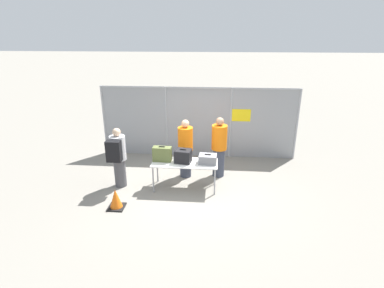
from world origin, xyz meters
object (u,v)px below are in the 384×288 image
at_px(suitcase_olive, 162,154).
at_px(security_worker_far, 219,147).
at_px(suitcase_black, 183,156).
at_px(utility_trailer, 219,130).
at_px(traveler_hooded, 118,156).
at_px(security_worker_near, 185,148).
at_px(inspection_table, 185,165).
at_px(traffic_cone, 116,199).
at_px(suitcase_grey, 208,159).

bearing_deg(suitcase_olive, security_worker_far, 27.61).
bearing_deg(suitcase_black, utility_trailer, 76.42).
bearing_deg(traveler_hooded, security_worker_far, 14.78).
bearing_deg(security_worker_far, suitcase_olive, 57.57).
height_order(suitcase_olive, security_worker_near, security_worker_near).
bearing_deg(suitcase_black, security_worker_far, 41.01).
distance_m(inspection_table, suitcase_olive, 0.66).
xyz_separation_m(suitcase_black, traffic_cone, (-1.50, -1.12, -0.70)).
relative_size(security_worker_near, traffic_cone, 3.49).
bearing_deg(inspection_table, traveler_hooded, -177.81).
bearing_deg(security_worker_far, suitcase_black, 70.97).
relative_size(traveler_hooded, security_worker_far, 0.93).
relative_size(suitcase_olive, security_worker_far, 0.28).
bearing_deg(traffic_cone, security_worker_near, 50.97).
height_order(security_worker_near, traffic_cone, security_worker_near).
xyz_separation_m(inspection_table, suitcase_black, (-0.04, 0.02, 0.23)).
distance_m(inspection_table, security_worker_near, 0.75).
xyz_separation_m(suitcase_olive, traffic_cone, (-0.94, -1.15, -0.73)).
xyz_separation_m(security_worker_near, security_worker_far, (0.95, 0.11, 0.03)).
relative_size(suitcase_black, security_worker_near, 0.27).
relative_size(utility_trailer, traffic_cone, 8.11).
bearing_deg(security_worker_far, traffic_cone, 68.48).
bearing_deg(suitcase_olive, inspection_table, -4.71).
xyz_separation_m(suitcase_olive, utility_trailer, (1.50, 3.86, -0.52)).
bearing_deg(traveler_hooded, suitcase_olive, 1.82).
xyz_separation_m(security_worker_far, traffic_cone, (-2.43, -1.94, -0.69)).
relative_size(suitcase_olive, suitcase_black, 1.08).
distance_m(suitcase_black, security_worker_near, 0.71).
height_order(suitcase_black, security_worker_far, security_worker_far).
bearing_deg(suitcase_black, inspection_table, -22.61).
bearing_deg(utility_trailer, inspection_table, -102.93).
relative_size(security_worker_near, utility_trailer, 0.43).
xyz_separation_m(suitcase_olive, security_worker_near, (0.55, 0.67, -0.07)).
bearing_deg(security_worker_far, security_worker_near, 36.46).
bearing_deg(utility_trailer, traffic_cone, -115.92).
bearing_deg(suitcase_olive, traffic_cone, -129.05).
bearing_deg(inspection_table, suitcase_grey, -0.20).
relative_size(traveler_hooded, utility_trailer, 0.42).
xyz_separation_m(suitcase_grey, security_worker_far, (0.29, 0.83, 0.04)).
bearing_deg(traffic_cone, security_worker_far, 38.52).
height_order(utility_trailer, traffic_cone, utility_trailer).
height_order(inspection_table, suitcase_black, suitcase_black).
distance_m(security_worker_far, traffic_cone, 3.18).
height_order(security_worker_near, utility_trailer, security_worker_near).
height_order(suitcase_grey, utility_trailer, suitcase_grey).
relative_size(suitcase_olive, traffic_cone, 1.01).
height_order(suitcase_grey, traffic_cone, suitcase_grey).
bearing_deg(security_worker_far, traveler_hooded, 48.66).
relative_size(suitcase_black, suitcase_grey, 0.96).
bearing_deg(traffic_cone, suitcase_olive, 50.95).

